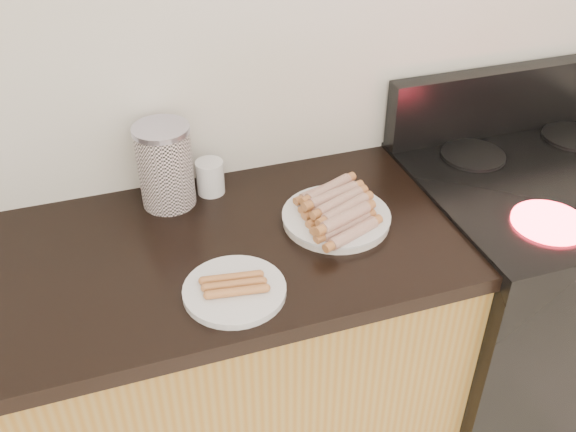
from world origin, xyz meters
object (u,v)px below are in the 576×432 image
object	(u,v)px
stove	(526,301)
side_plate	(235,291)
mug	(210,177)
main_plate	(336,219)
canister	(165,166)

from	to	relation	value
stove	side_plate	world-z (taller)	side_plate
side_plate	mug	bearing A→B (deg)	84.04
main_plate	side_plate	size ratio (longest dim) A/B	1.19
side_plate	mug	xyz separation A→B (m)	(0.04, 0.40, 0.04)
stove	mug	world-z (taller)	mug
stove	side_plate	bearing A→B (deg)	-170.68
mug	main_plate	bearing A→B (deg)	-41.39
main_plate	canister	world-z (taller)	canister
side_plate	canister	xyz separation A→B (m)	(-0.07, 0.39, 0.10)
mug	canister	bearing A→B (deg)	-173.40
canister	main_plate	bearing A→B (deg)	-30.20
main_plate	side_plate	xyz separation A→B (m)	(-0.30, -0.17, -0.00)
main_plate	side_plate	distance (m)	0.35
main_plate	mug	world-z (taller)	mug
stove	main_plate	world-z (taller)	main_plate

